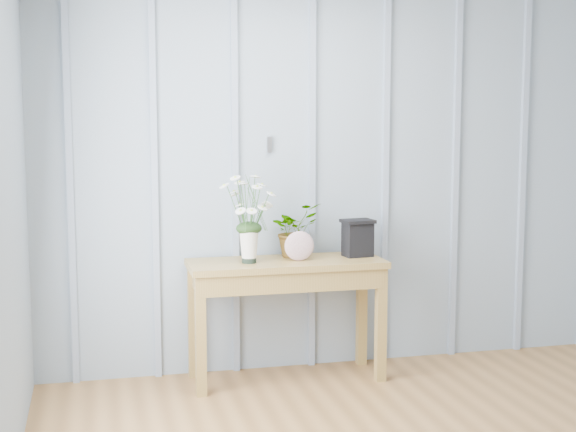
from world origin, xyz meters
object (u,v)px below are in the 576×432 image
object	(u,v)px
felt_disc_vessel	(299,246)
carved_box	(358,237)
sideboard	(286,279)
daisy_vase	(249,207)

from	to	relation	value
felt_disc_vessel	carved_box	xyz separation A→B (m)	(0.40, 0.07, 0.03)
felt_disc_vessel	carved_box	distance (m)	0.40
sideboard	daisy_vase	bearing A→B (deg)	-172.32
daisy_vase	carved_box	bearing A→B (deg)	5.32
sideboard	carved_box	size ratio (longest dim) A/B	5.13
daisy_vase	carved_box	distance (m)	0.75
daisy_vase	carved_box	xyz separation A→B (m)	(0.71, 0.07, -0.22)
sideboard	carved_box	xyz separation A→B (m)	(0.47, 0.03, 0.23)
felt_disc_vessel	carved_box	bearing A→B (deg)	12.65
daisy_vase	sideboard	bearing A→B (deg)	7.68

